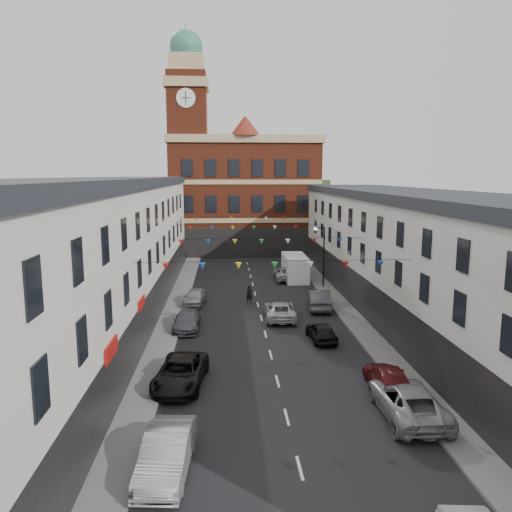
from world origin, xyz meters
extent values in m
plane|color=black|center=(0.00, 0.00, 0.00)|extent=(160.00, 160.00, 0.00)
cube|color=#605E5B|center=(-6.90, 2.00, 0.07)|extent=(1.80, 64.00, 0.15)
cube|color=#605E5B|center=(6.90, 2.00, 0.07)|extent=(1.80, 64.00, 0.15)
cube|color=beige|center=(-11.80, 1.00, 5.00)|extent=(8.00, 56.00, 10.00)
cube|color=black|center=(-11.80, 1.00, 10.35)|extent=(8.40, 56.00, 0.70)
cube|color=black|center=(-7.75, 1.00, 1.60)|extent=(0.12, 56.00, 3.20)
cube|color=silver|center=(11.80, 1.00, 4.50)|extent=(8.00, 56.00, 9.00)
cube|color=black|center=(11.80, 1.00, 9.35)|extent=(8.40, 56.00, 0.70)
cube|color=black|center=(7.75, 1.00, 1.60)|extent=(0.12, 56.00, 3.20)
cube|color=maroon|center=(0.00, 38.00, 7.50)|extent=(20.00, 12.00, 15.00)
cube|color=tan|center=(0.00, 38.00, 15.50)|extent=(20.60, 12.60, 1.00)
cone|color=maroon|center=(0.00, 33.00, 17.20)|extent=(4.00, 4.00, 2.60)
cube|color=maroon|center=(-7.50, 35.00, 12.00)|extent=(5.00, 5.00, 24.00)
cube|color=tan|center=(-7.50, 35.00, 22.50)|extent=(5.60, 5.60, 1.20)
cube|color=tan|center=(-7.50, 35.00, 24.60)|extent=(4.40, 4.40, 3.00)
sphere|color=#2A6B5A|center=(-7.50, 35.00, 27.20)|extent=(4.20, 4.20, 4.20)
cylinder|color=#2A6B5A|center=(-7.50, 35.00, 29.40)|extent=(0.12, 0.12, 1.20)
cylinder|color=white|center=(-7.50, 32.45, 20.50)|extent=(2.40, 0.12, 2.40)
cube|color=#264721|center=(-4.00, 62.00, 5.00)|extent=(40.00, 14.00, 10.00)
cylinder|color=black|center=(6.80, 14.00, 3.00)|extent=(0.14, 0.14, 6.00)
cylinder|color=black|center=(6.40, 14.00, 5.90)|extent=(0.90, 0.10, 0.10)
sphere|color=beige|center=(5.95, 14.00, 5.80)|extent=(0.36, 0.36, 0.36)
imported|color=#929398|center=(-4.96, -15.98, 0.78)|extent=(1.98, 4.84, 1.56)
imported|color=black|center=(-5.12, -8.23, 0.71)|extent=(2.96, 5.39, 1.43)
imported|color=#44474C|center=(-5.50, 1.48, 0.64)|extent=(1.90, 4.44, 1.27)
imported|color=gray|center=(-5.34, 8.25, 0.68)|extent=(2.03, 4.17, 1.37)
imported|color=gray|center=(5.50, -12.27, 0.77)|extent=(2.62, 5.57, 1.54)
imported|color=#541014|center=(5.50, -9.55, 0.67)|extent=(2.16, 4.71, 1.34)
imported|color=black|center=(3.60, -1.60, 0.64)|extent=(1.76, 3.83, 1.27)
imported|color=#45474C|center=(4.96, 6.35, 0.79)|extent=(2.23, 4.96, 1.58)
imported|color=#ADB0B2|center=(3.60, 17.91, 0.72)|extent=(2.53, 5.22, 1.43)
imported|color=silver|center=(1.42, 3.62, 0.68)|extent=(2.48, 5.02, 1.37)
cube|color=white|center=(4.57, 18.01, 1.29)|extent=(2.26, 5.85, 2.58)
imported|color=black|center=(-0.69, 8.50, 0.77)|extent=(0.56, 0.37, 1.54)
camera|label=1|loc=(-2.72, -33.12, 10.92)|focal=35.00mm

